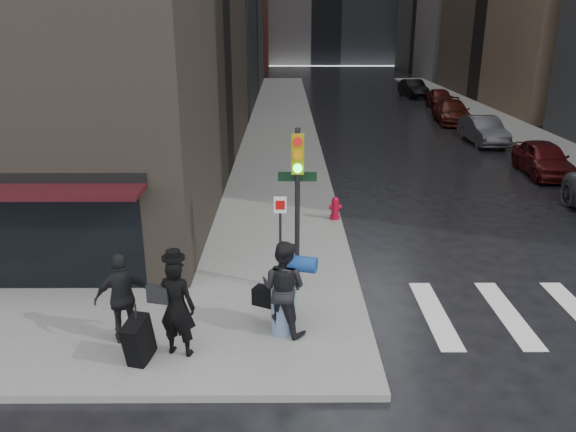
# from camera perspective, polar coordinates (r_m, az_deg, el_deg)

# --- Properties ---
(ground) EXTENTS (140.00, 140.00, 0.00)m
(ground) POSITION_cam_1_polar(r_m,az_deg,el_deg) (11.58, -1.44, -12.37)
(ground) COLOR black
(ground) RESTS_ON ground
(sidewalk_left) EXTENTS (4.00, 50.00, 0.15)m
(sidewalk_left) POSITION_cam_1_polar(r_m,az_deg,el_deg) (37.34, -0.67, 10.05)
(sidewalk_left) COLOR slate
(sidewalk_left) RESTS_ON ground
(sidewalk_right) EXTENTS (3.00, 50.00, 0.15)m
(sidewalk_right) POSITION_cam_1_polar(r_m,az_deg,el_deg) (39.63, 19.53, 9.50)
(sidewalk_right) COLOR slate
(sidewalk_right) RESTS_ON ground
(man_overcoat) EXTENTS (1.32, 1.01, 2.13)m
(man_overcoat) POSITION_cam_1_polar(r_m,az_deg,el_deg) (10.59, -12.01, -9.55)
(man_overcoat) COLOR black
(man_overcoat) RESTS_ON ground
(man_jeans) EXTENTS (1.33, 1.18, 1.95)m
(man_jeans) POSITION_cam_1_polar(r_m,az_deg,el_deg) (11.07, -0.47, -7.25)
(man_jeans) COLOR black
(man_jeans) RESTS_ON ground
(man_greycoat) EXTENTS (1.16, 0.77, 1.83)m
(man_greycoat) POSITION_cam_1_polar(r_m,az_deg,el_deg) (11.27, -16.39, -7.97)
(man_greycoat) COLOR black
(man_greycoat) RESTS_ON ground
(traffic_light) EXTENTS (0.95, 0.43, 3.78)m
(traffic_light) POSITION_cam_1_polar(r_m,az_deg,el_deg) (12.18, 0.81, 2.66)
(traffic_light) COLOR black
(traffic_light) RESTS_ON ground
(fire_hydrant) EXTENTS (0.40, 0.32, 0.72)m
(fire_hydrant) POSITION_cam_1_polar(r_m,az_deg,el_deg) (17.65, 4.81, 0.71)
(fire_hydrant) COLOR maroon
(fire_hydrant) RESTS_ON ground
(parked_car_1) EXTENTS (1.93, 4.18, 1.39)m
(parked_car_1) POSITION_cam_1_polar(r_m,az_deg,el_deg) (25.46, 24.51, 5.35)
(parked_car_1) COLOR #410D0E
(parked_car_1) RESTS_ON ground
(parked_car_2) EXTENTS (1.55, 4.20, 1.37)m
(parked_car_2) POSITION_cam_1_polar(r_m,az_deg,el_deg) (30.98, 19.23, 8.22)
(parked_car_2) COLOR #3C3C41
(parked_car_2) RESTS_ON ground
(parked_car_3) EXTENTS (2.31, 4.83, 1.36)m
(parked_car_3) POSITION_cam_1_polar(r_m,az_deg,el_deg) (36.88, 16.32, 10.13)
(parked_car_3) COLOR #3C110C
(parked_car_3) RESTS_ON ground
(parked_car_4) EXTENTS (1.96, 4.18, 1.38)m
(parked_car_4) POSITION_cam_1_polar(r_m,az_deg,el_deg) (43.06, 15.19, 11.47)
(parked_car_4) COLOR #40110C
(parked_car_4) RESTS_ON ground
(parked_car_5) EXTENTS (1.90, 4.35, 1.39)m
(parked_car_5) POSITION_cam_1_polar(r_m,az_deg,el_deg) (48.93, 12.61, 12.54)
(parked_car_5) COLOR black
(parked_car_5) RESTS_ON ground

